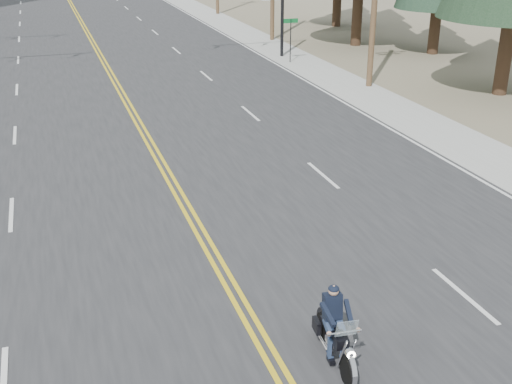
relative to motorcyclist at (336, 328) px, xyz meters
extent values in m
cylinder|color=black|center=(9.84, 29.21, 2.72)|extent=(0.20, 0.20, 7.00)
cylinder|color=black|center=(9.64, 27.21, 0.52)|extent=(0.06, 0.06, 2.60)
cube|color=#0C5926|center=(9.64, 27.21, 1.72)|extent=(0.90, 0.03, 0.25)
cylinder|color=#382619|center=(16.77, 16.70, 1.08)|extent=(0.72, 0.72, 3.72)
cylinder|color=#382619|center=(19.51, 27.00, 0.67)|extent=(0.63, 0.63, 2.89)
cylinder|color=#382619|center=(16.14, 31.37, 1.51)|extent=(0.80, 0.80, 4.58)
cylinder|color=#382619|center=(18.61, 39.85, 0.76)|extent=(0.72, 0.72, 3.07)
camera|label=1|loc=(-4.73, -9.30, 7.20)|focal=45.00mm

